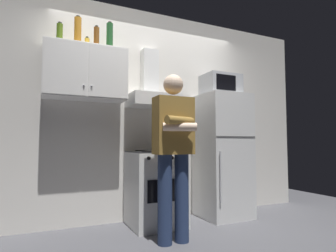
# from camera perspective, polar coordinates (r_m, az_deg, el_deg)

# --- Properties ---
(ground_plane) EXTENTS (7.00, 7.00, 0.00)m
(ground_plane) POSITION_cam_1_polar(r_m,az_deg,el_deg) (3.22, 0.00, -20.86)
(ground_plane) COLOR #4C4C51
(back_wall_tiled) EXTENTS (4.80, 0.10, 2.70)m
(back_wall_tiled) POSITION_cam_1_polar(r_m,az_deg,el_deg) (3.66, -3.86, 2.58)
(back_wall_tiled) COLOR silver
(back_wall_tiled) RESTS_ON ground_plane
(upper_cabinet) EXTENTS (0.90, 0.37, 0.60)m
(upper_cabinet) POSITION_cam_1_polar(r_m,az_deg,el_deg) (3.31, -16.60, 10.44)
(upper_cabinet) COLOR white
(stove_oven) EXTENTS (0.60, 0.62, 0.87)m
(stove_oven) POSITION_cam_1_polar(r_m,az_deg,el_deg) (3.33, -2.61, -12.65)
(stove_oven) COLOR white
(stove_oven) RESTS_ON ground_plane
(range_hood) EXTENTS (0.60, 0.44, 0.75)m
(range_hood) POSITION_cam_1_polar(r_m,az_deg,el_deg) (3.47, -3.33, 7.06)
(range_hood) COLOR white
(refrigerator) EXTENTS (0.60, 0.62, 1.60)m
(refrigerator) POSITION_cam_1_polar(r_m,az_deg,el_deg) (3.75, 11.11, -5.93)
(refrigerator) COLOR silver
(refrigerator) RESTS_ON ground_plane
(microwave) EXTENTS (0.48, 0.37, 0.28)m
(microwave) POSITION_cam_1_polar(r_m,az_deg,el_deg) (3.84, 10.77, 8.23)
(microwave) COLOR #B7BABF
(microwave) RESTS_ON refrigerator
(person_standing) EXTENTS (0.38, 0.33, 1.64)m
(person_standing) POSITION_cam_1_polar(r_m,az_deg,el_deg) (2.71, 1.16, -4.76)
(person_standing) COLOR navy
(person_standing) RESTS_ON ground_plane
(cooking_pot) EXTENTS (0.28, 0.18, 0.12)m
(cooking_pot) POSITION_cam_1_polar(r_m,az_deg,el_deg) (3.23, 0.35, -4.01)
(cooking_pot) COLOR #B7BABF
(cooking_pot) RESTS_ON stove_oven
(bottle_liquor_amber) EXTENTS (0.08, 0.08, 0.33)m
(bottle_liquor_amber) POSITION_cam_1_polar(r_m,az_deg,el_deg) (3.41, -18.11, 18.12)
(bottle_liquor_amber) COLOR #B7721E
(bottle_liquor_amber) RESTS_ON upper_cabinet
(bottle_wine_green) EXTENTS (0.08, 0.08, 0.35)m
(bottle_wine_green) POSITION_cam_1_polar(r_m,az_deg,el_deg) (3.52, -11.94, 17.52)
(bottle_wine_green) COLOR #19471E
(bottle_wine_green) RESTS_ON upper_cabinet
(bottle_olive_oil) EXTENTS (0.07, 0.07, 0.24)m
(bottle_olive_oil) POSITION_cam_1_polar(r_m,az_deg,el_deg) (3.42, -21.44, 17.32)
(bottle_olive_oil) COLOR #4C6B19
(bottle_olive_oil) RESTS_ON upper_cabinet
(bottle_beer_brown) EXTENTS (0.06, 0.06, 0.25)m
(bottle_beer_brown) POSITION_cam_1_polar(r_m,az_deg,el_deg) (3.42, -14.53, 17.31)
(bottle_beer_brown) COLOR brown
(bottle_beer_brown) RESTS_ON upper_cabinet
(bottle_spice_jar) EXTENTS (0.05, 0.05, 0.12)m
(bottle_spice_jar) POSITION_cam_1_polar(r_m,az_deg,el_deg) (3.42, -16.34, 16.16)
(bottle_spice_jar) COLOR gold
(bottle_spice_jar) RESTS_ON upper_cabinet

